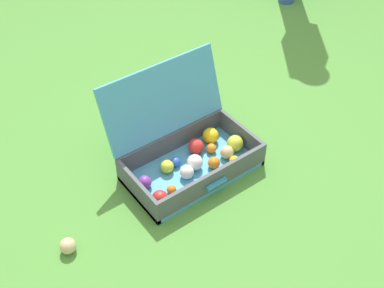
{
  "coord_description": "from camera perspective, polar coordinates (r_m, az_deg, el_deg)",
  "views": [
    {
      "loc": [
        -1.03,
        -1.42,
        1.74
      ],
      "look_at": [
        -0.03,
        -0.07,
        0.19
      ],
      "focal_mm": 46.09,
      "sensor_mm": 36.0,
      "label": 1
    }
  ],
  "objects": [
    {
      "name": "ground_plane",
      "position": [
        2.48,
        -0.5,
        -1.95
      ],
      "size": [
        16.0,
        16.0,
        0.0
      ],
      "primitive_type": "plane",
      "color": "#4C8C38"
    },
    {
      "name": "stray_ball_on_grass",
      "position": [
        2.16,
        -14.16,
        -11.35
      ],
      "size": [
        0.07,
        0.07,
        0.07
      ],
      "primitive_type": "sphere",
      "color": "#D1B784",
      "rests_on": "ground"
    },
    {
      "name": "open_suitcase",
      "position": [
        2.38,
        -0.6,
        -0.62
      ],
      "size": [
        0.64,
        0.49,
        0.47
      ],
      "color": "#4799C6",
      "rests_on": "ground"
    }
  ]
}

